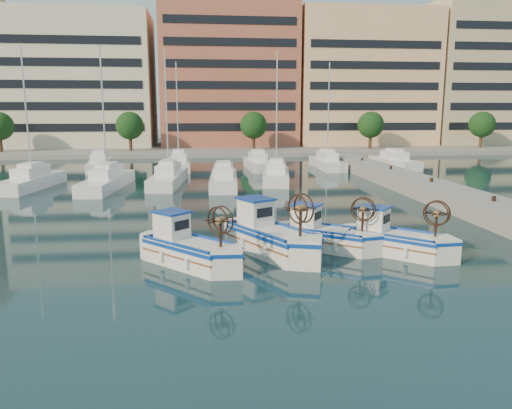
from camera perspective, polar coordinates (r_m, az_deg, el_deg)
name	(u,v)px	position (r m, az deg, el deg)	size (l,w,h in m)	color
ground	(294,258)	(22.28, 4.34, -6.10)	(300.00, 300.00, 0.00)	#1A3E45
quay	(474,205)	(34.10, 23.68, -0.03)	(3.00, 60.00, 1.20)	gray
waterfront	(277,82)	(87.12, 2.39, 13.82)	(180.00, 40.00, 25.60)	gray
yacht_marina	(212,171)	(49.32, -5.11, 3.83)	(39.24, 23.33, 11.50)	white
fishing_boat_a	(188,247)	(21.27, -7.72, -4.85)	(4.21, 4.32, 2.77)	white
fishing_boat_b	(270,235)	(22.71, 1.62, -3.54)	(4.01, 5.05, 3.06)	white
fishing_boat_c	(325,234)	(23.70, 7.87, -3.33)	(4.23, 3.73, 2.62)	white
fishing_boat_d	(394,238)	(23.50, 15.46, -3.73)	(4.18, 4.01, 2.66)	white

